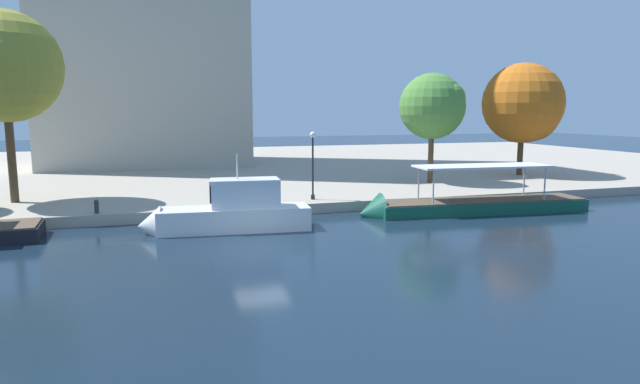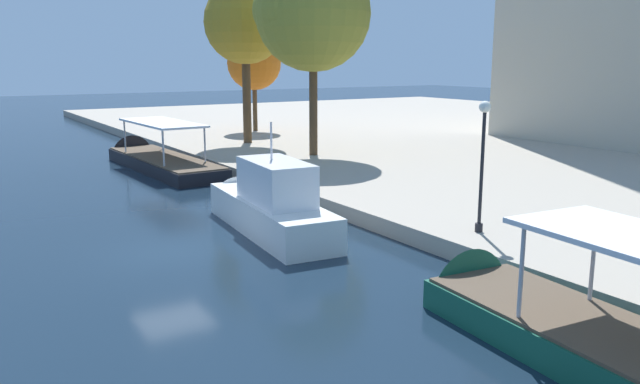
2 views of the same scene
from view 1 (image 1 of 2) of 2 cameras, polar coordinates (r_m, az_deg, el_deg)
The scene contains 9 objects.
ground_plane at distance 26.58m, azimuth -6.14°, elevation -5.73°, with size 220.00×220.00×0.00m, color #142333.
dock_promenade at distance 60.79m, azimuth -12.67°, elevation 2.44°, with size 120.00×55.00×0.66m, color #A39989.
motor_yacht_1 at distance 30.30m, azimuth -9.65°, elevation -2.41°, with size 9.31×3.06×4.84m.
tour_boat_2 at distance 36.42m, azimuth 14.74°, elevation -1.55°, with size 15.29×3.95×4.12m.
mooring_bollard_0 at distance 33.89m, azimuth -22.19°, elevation -1.35°, with size 0.27×0.27×0.81m.
lamp_post at distance 36.07m, azimuth -0.76°, elevation 3.55°, with size 0.40×0.40×4.47m.
tree_0 at distance 39.69m, azimuth -30.23°, elevation 11.28°, with size 6.96×7.04×12.04m.
tree_1 at distance 53.57m, azimuth 20.66°, elevation 8.47°, with size 7.39×7.18×10.08m.
tree_2 at distance 45.31m, azimuth 11.58°, elevation 8.91°, with size 5.28×5.28×8.82m.
Camera 1 is at (-4.99, -25.29, 6.50)m, focal length 30.82 mm.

